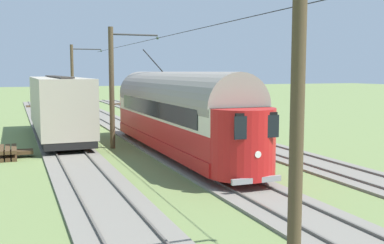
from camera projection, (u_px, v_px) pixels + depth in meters
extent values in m
plane|color=olive|center=(146.00, 139.00, 29.48)|extent=(220.00, 220.00, 0.00)
cube|color=slate|center=(220.00, 134.00, 31.34)|extent=(2.80, 80.00, 0.10)
cube|color=#59544C|center=(210.00, 134.00, 31.07)|extent=(0.07, 80.00, 0.08)
cube|color=#59544C|center=(229.00, 133.00, 31.59)|extent=(0.07, 80.00, 0.08)
cube|color=#47331E|center=(119.00, 103.00, 60.98)|extent=(2.50, 0.24, 0.08)
cube|color=#47331E|center=(120.00, 104.00, 60.37)|extent=(2.50, 0.24, 0.08)
cube|color=#47331E|center=(121.00, 104.00, 59.77)|extent=(2.50, 0.24, 0.08)
cube|color=#47331E|center=(122.00, 104.00, 59.17)|extent=(2.50, 0.24, 0.08)
cube|color=#47331E|center=(123.00, 105.00, 58.57)|extent=(2.50, 0.24, 0.08)
cube|color=slate|center=(146.00, 138.00, 29.47)|extent=(2.80, 80.00, 0.10)
cube|color=#59544C|center=(135.00, 138.00, 29.20)|extent=(0.07, 80.00, 0.08)
cube|color=#59544C|center=(157.00, 136.00, 29.72)|extent=(0.07, 80.00, 0.08)
cube|color=#47331E|center=(79.00, 104.00, 59.11)|extent=(2.50, 0.24, 0.08)
cube|color=#47331E|center=(80.00, 105.00, 58.51)|extent=(2.50, 0.24, 0.08)
cube|color=#47331E|center=(80.00, 105.00, 57.90)|extent=(2.50, 0.24, 0.08)
cube|color=#47331E|center=(81.00, 105.00, 57.30)|extent=(2.50, 0.24, 0.08)
cube|color=#47331E|center=(82.00, 106.00, 56.70)|extent=(2.50, 0.24, 0.08)
cube|color=slate|center=(62.00, 143.00, 27.60)|extent=(2.80, 80.00, 0.10)
cube|color=#59544C|center=(50.00, 142.00, 27.34)|extent=(0.07, 80.00, 0.08)
cube|color=#59544C|center=(75.00, 141.00, 27.85)|extent=(0.07, 80.00, 0.08)
cube|color=#47331E|center=(36.00, 105.00, 57.24)|extent=(2.50, 0.24, 0.08)
cube|color=#47331E|center=(37.00, 106.00, 56.64)|extent=(2.50, 0.24, 0.08)
cube|color=#47331E|center=(37.00, 106.00, 56.04)|extent=(2.50, 0.24, 0.08)
cube|color=#47331E|center=(37.00, 107.00, 55.44)|extent=(2.50, 0.24, 0.08)
cube|color=#47331E|center=(37.00, 107.00, 54.83)|extent=(2.50, 0.24, 0.08)
cube|color=red|center=(176.00, 141.00, 24.00)|extent=(2.65, 14.78, 0.55)
cube|color=red|center=(176.00, 127.00, 23.91)|extent=(2.55, 14.78, 0.95)
cube|color=beige|center=(176.00, 108.00, 23.80)|extent=(2.55, 14.78, 1.05)
cylinder|color=gray|center=(176.00, 97.00, 23.75)|extent=(2.65, 14.48, 2.65)
cylinder|color=red|center=(241.00, 142.00, 17.09)|extent=(2.55, 2.55, 2.55)
cylinder|color=red|center=(140.00, 111.00, 30.69)|extent=(2.55, 2.55, 2.55)
cube|color=black|center=(257.00, 118.00, 15.93)|extent=(1.63, 0.08, 0.36)
cube|color=black|center=(257.00, 127.00, 15.93)|extent=(1.73, 0.06, 0.80)
cube|color=black|center=(152.00, 108.00, 23.34)|extent=(0.04, 12.41, 0.80)
cube|color=black|center=(199.00, 107.00, 24.27)|extent=(0.04, 12.41, 0.80)
cylinder|color=silver|center=(258.00, 154.00, 15.95)|extent=(0.24, 0.06, 0.24)
cube|color=gray|center=(257.00, 180.00, 16.11)|extent=(1.94, 0.12, 0.20)
cylinder|color=black|center=(152.00, 60.00, 27.45)|extent=(0.07, 4.07, 1.46)
cylinder|color=black|center=(197.00, 161.00, 19.37)|extent=(0.10, 0.76, 0.76)
cylinder|color=black|center=(228.00, 159.00, 19.89)|extent=(0.10, 0.76, 0.76)
cylinder|color=black|center=(139.00, 133.00, 28.13)|extent=(0.10, 0.76, 0.76)
cylinder|color=black|center=(162.00, 132.00, 28.65)|extent=(0.10, 0.76, 0.76)
cube|color=#B2A893|center=(58.00, 103.00, 29.22)|extent=(2.90, 13.22, 3.20)
cube|color=#332D28|center=(57.00, 77.00, 29.04)|extent=(0.70, 11.90, 0.08)
cube|color=black|center=(59.00, 131.00, 29.42)|extent=(2.70, 13.22, 0.36)
cube|color=black|center=(82.00, 106.00, 29.78)|extent=(0.06, 2.20, 2.56)
cylinder|color=black|center=(63.00, 122.00, 33.96)|extent=(0.10, 0.84, 0.84)
cylinder|color=black|center=(43.00, 123.00, 33.44)|extent=(0.10, 0.84, 0.84)
cylinder|color=black|center=(80.00, 139.00, 25.38)|extent=(0.10, 0.84, 0.84)
cylinder|color=black|center=(53.00, 141.00, 24.87)|extent=(0.10, 0.84, 0.84)
cylinder|color=#4C3D28|center=(72.00, 82.00, 42.31)|extent=(0.28, 0.28, 6.76)
cylinder|color=#2D2D2D|center=(86.00, 49.00, 42.46)|extent=(2.69, 0.10, 0.10)
sphere|color=#334733|center=(101.00, 51.00, 42.97)|extent=(0.16, 0.16, 0.16)
cylinder|color=#4C3D28|center=(112.00, 88.00, 25.63)|extent=(0.28, 0.28, 6.76)
cylinder|color=#2D2D2D|center=(135.00, 35.00, 25.79)|extent=(2.69, 0.10, 0.10)
sphere|color=#334733|center=(158.00, 38.00, 26.30)|extent=(0.16, 0.16, 0.16)
cylinder|color=#4C3D28|center=(297.00, 120.00, 8.96)|extent=(0.28, 0.28, 6.76)
cylinder|color=black|center=(158.00, 38.00, 26.30)|extent=(0.03, 39.99, 0.03)
cylinder|color=black|center=(86.00, 49.00, 42.46)|extent=(2.69, 0.02, 0.02)
cylinder|color=black|center=(190.00, 114.00, 40.50)|extent=(0.08, 0.08, 1.10)
cylinder|color=red|center=(190.00, 107.00, 40.43)|extent=(0.30, 0.30, 0.03)
cylinder|color=#262626|center=(188.00, 117.00, 40.46)|extent=(0.33, 0.04, 0.54)
cube|color=#47331E|center=(14.00, 156.00, 23.17)|extent=(0.24, 2.40, 0.18)
cube|color=#47331E|center=(8.00, 156.00, 23.06)|extent=(0.24, 2.40, 0.18)
cube|color=#47331E|center=(1.00, 157.00, 22.95)|extent=(0.24, 2.40, 0.18)
cube|color=#47331E|center=(8.00, 152.00, 23.32)|extent=(2.40, 0.24, 0.18)
cube|color=#47331E|center=(8.00, 153.00, 23.04)|extent=(2.40, 0.24, 0.18)
cube|color=#47331E|center=(8.00, 154.00, 22.76)|extent=(2.40, 0.24, 0.18)
cube|color=#47331E|center=(14.00, 149.00, 23.13)|extent=(0.24, 2.40, 0.18)
cube|color=#47331E|center=(8.00, 149.00, 23.02)|extent=(0.24, 2.40, 0.18)
cube|color=#47331E|center=(1.00, 149.00, 22.91)|extent=(0.24, 2.40, 0.18)
cube|color=#B2A519|center=(51.00, 122.00, 35.91)|extent=(1.80, 0.60, 0.80)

